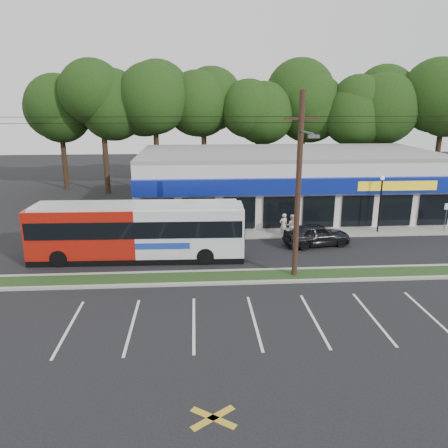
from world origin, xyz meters
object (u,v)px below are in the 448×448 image
utility_pole (296,181)px  metrobus (138,230)px  sign_post (447,212)px  pedestrian_a (284,225)px  car_silver (96,238)px  car_dark (317,235)px  pedestrian_b (291,226)px  lamp_post (381,198)px

utility_pole → metrobus: utility_pole is taller
sign_post → pedestrian_a: size_ratio=1.29×
sign_post → car_silver: (-25.00, -2.17, -0.76)m
sign_post → car_dark: bearing=-167.4°
utility_pole → car_dark: bearing=61.8°
metrobus → pedestrian_b: size_ratio=7.91×
car_dark → pedestrian_a: 2.79m
metrobus → pedestrian_a: bearing=22.6°
utility_pole → car_silver: 13.83m
car_dark → car_silver: (-14.69, 0.14, 0.03)m
car_silver → pedestrian_a: bearing=-78.2°
metrobus → pedestrian_a: 10.60m
car_dark → pedestrian_b: 2.44m
utility_pole → car_silver: size_ratio=10.38×
lamp_post → car_silver: size_ratio=0.88×
metrobus → pedestrian_b: bearing=21.5°
utility_pole → pedestrian_b: bearing=78.0°
sign_post → utility_pole: bearing=-149.9°
metrobus → car_silver: 3.71m
pedestrian_b → lamp_post: bearing=-163.9°
lamp_post → metrobus: (-16.99, -4.30, -0.83)m
lamp_post → car_dark: 6.19m
car_silver → sign_post: bearing=-81.9°
utility_pole → car_silver: (-11.83, 5.48, -4.62)m
lamp_post → sign_post: size_ratio=1.91×
sign_post → pedestrian_a: sign_post is taller
sign_post → car_dark: size_ratio=0.50×
utility_pole → car_dark: utility_pole is taller
pedestrian_a → lamp_post: bearing=167.3°
metrobus → pedestrian_a: metrobus is taller
sign_post → pedestrian_b: sign_post is taller
utility_pole → sign_post: utility_pole is taller
sign_post → pedestrian_b: bearing=-178.9°
car_dark → car_silver: bearing=79.5°
utility_pole → metrobus: bearing=157.9°
utility_pole → sign_post: size_ratio=22.47×
car_silver → utility_pole: bearing=-111.7°
car_dark → pedestrian_a: (-1.85, 2.09, 0.10)m
utility_pole → pedestrian_b: size_ratio=30.44×
lamp_post → pedestrian_a: bearing=-176.4°
sign_post → car_silver: size_ratio=0.46×
lamp_post → sign_post: 5.13m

